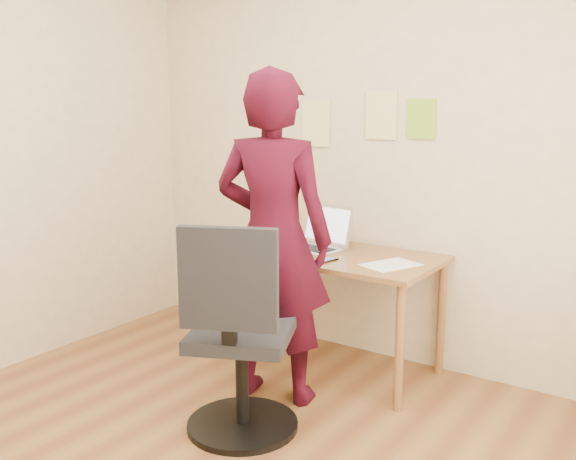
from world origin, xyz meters
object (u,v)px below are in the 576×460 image
Objects in this scene: person at (273,239)px; desk at (325,266)px; laptop at (317,240)px; office_chair at (238,347)px; phone at (327,260)px.

desk is at bearing -104.93° from person.
office_chair is at bearing -71.63° from laptop.
laptop is at bearing 142.87° from phone.
person is (-0.12, 0.47, 0.44)m from office_chair.
laptop is (-0.09, 0.04, 0.14)m from desk.
laptop is 1.10m from office_chair.
office_chair is at bearing 91.20° from person.
desk is 0.24m from phone.
laptop is at bearing -96.09° from person.
desk is 3.41× the size of laptop.
phone is (0.21, -0.23, -0.05)m from laptop.
desk is 1.28× the size of office_chair.
office_chair is (-0.02, -0.80, -0.28)m from phone.
laptop is at bearing 75.72° from office_chair.
person is (-0.02, -0.52, 0.26)m from desk.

